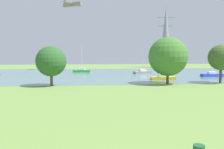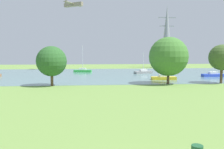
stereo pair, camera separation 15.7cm
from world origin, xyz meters
name	(u,v)px [view 2 (the right image)]	position (x,y,z in m)	size (l,w,h in m)	color
ground_plane	(105,93)	(0.00, 22.00, 0.00)	(160.00, 160.00, 0.00)	olive
water_surface	(98,74)	(0.00, 50.00, 0.01)	(140.00, 40.00, 0.02)	slate
sailboat_green	(83,70)	(-4.05, 56.69, 0.47)	(4.98, 2.27, 7.28)	green
sailboat_blue	(213,75)	(25.27, 41.71, 0.45)	(4.83, 1.60, 5.61)	blue
sailboat_gray	(143,72)	(11.58, 50.91, 0.45)	(5.03, 2.95, 5.53)	gray
sailboat_yellow	(164,78)	(12.42, 36.59, 0.46)	(4.86, 1.70, 6.59)	yellow
tree_east_far	(52,61)	(-8.03, 29.93, 3.93)	(4.82, 4.82, 6.35)	brown
tree_west_near	(169,57)	(11.27, 30.58, 4.65)	(6.60, 6.60, 7.96)	brown
tree_east_near	(222,57)	(20.80, 30.65, 4.48)	(4.47, 4.47, 6.73)	brown
electricity_pylon	(167,36)	(25.56, 75.30, 11.22)	(6.40, 4.40, 22.42)	gray
light_aircraft	(73,4)	(-7.00, 66.06, 20.05)	(6.04, 7.75, 2.10)	gray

